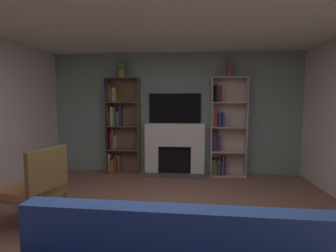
# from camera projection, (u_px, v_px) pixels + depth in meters

# --- Properties ---
(ground_plane) EXTENTS (7.12, 7.12, 0.00)m
(ground_plane) POSITION_uv_depth(u_px,v_px,m) (158.00, 248.00, 2.71)
(ground_plane) COLOR #895E4F
(wall_back_accent) EXTENTS (5.44, 0.06, 2.59)m
(wall_back_accent) POSITION_uv_depth(u_px,v_px,m) (175.00, 113.00, 5.56)
(wall_back_accent) COLOR gray
(wall_back_accent) RESTS_ON ground_plane
(fireplace) EXTENTS (1.37, 0.50, 1.09)m
(fireplace) POSITION_uv_depth(u_px,v_px,m) (175.00, 147.00, 5.49)
(fireplace) COLOR white
(fireplace) RESTS_ON ground_plane
(tv) EXTENTS (1.10, 0.06, 0.63)m
(tv) POSITION_uv_depth(u_px,v_px,m) (175.00, 108.00, 5.49)
(tv) COLOR black
(tv) RESTS_ON fireplace
(bookshelf_left) EXTENTS (0.73, 0.27, 2.05)m
(bookshelf_left) POSITION_uv_depth(u_px,v_px,m) (119.00, 127.00, 5.56)
(bookshelf_left) COLOR brown
(bookshelf_left) RESTS_ON ground_plane
(bookshelf_right) EXTENTS (0.73, 0.32, 2.05)m
(bookshelf_right) POSITION_uv_depth(u_px,v_px,m) (224.00, 131.00, 5.36)
(bookshelf_right) COLOR beige
(bookshelf_right) RESTS_ON ground_plane
(potted_plant) EXTENTS (0.20, 0.20, 0.35)m
(potted_plant) POSITION_uv_depth(u_px,v_px,m) (122.00, 68.00, 5.38)
(potted_plant) COLOR #AC6847
(potted_plant) RESTS_ON bookshelf_left
(vase_with_flowers) EXTENTS (0.11, 0.11, 0.45)m
(vase_with_flowers) POSITION_uv_depth(u_px,v_px,m) (230.00, 69.00, 5.20)
(vase_with_flowers) COLOR brown
(vase_with_flowers) RESTS_ON bookshelf_right
(armchair) EXTENTS (0.77, 0.73, 1.00)m
(armchair) POSITION_uv_depth(u_px,v_px,m) (35.00, 187.00, 3.11)
(armchair) COLOR olive
(armchair) RESTS_ON ground_plane
(coffee_table) EXTENTS (0.92, 0.40, 0.38)m
(coffee_table) POSITION_uv_depth(u_px,v_px,m) (176.00, 251.00, 2.10)
(coffee_table) COLOR brown
(coffee_table) RESTS_ON ground_plane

